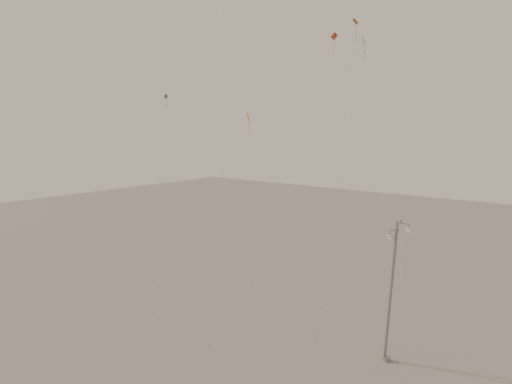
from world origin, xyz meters
The scene contains 9 objects.
ground centered at (0.00, 0.00, 0.00)m, with size 160.00×160.00×0.00m, color gray.
street_lamp centered at (8.62, 5.67, 5.20)m, with size 1.56×0.87×9.76m.
kite_0 centered at (-12.45, 11.61, 26.70)m, with size 2.90×8.47×33.53m.
kite_1 centered at (0.89, 10.93, 17.22)m, with size 4.32×15.74×23.60m.
kite_3 centered at (-6.28, 6.50, 13.16)m, with size 4.57×8.01×16.93m.
kite_4 centered at (7.68, 6.57, 20.35)m, with size 4.29×5.75×27.34m.
kite_5 centered at (-2.18, 21.04, 21.56)m, with size 4.45×14.28×27.81m.
kite_6 centered at (-17.97, 8.67, 13.87)m, with size 3.98×5.69×19.49m.
kite_7 centered at (-5.39, 19.97, 20.14)m, with size 3.34×11.23×26.17m.
Camera 1 is at (16.97, -19.29, 15.19)m, focal length 28.00 mm.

